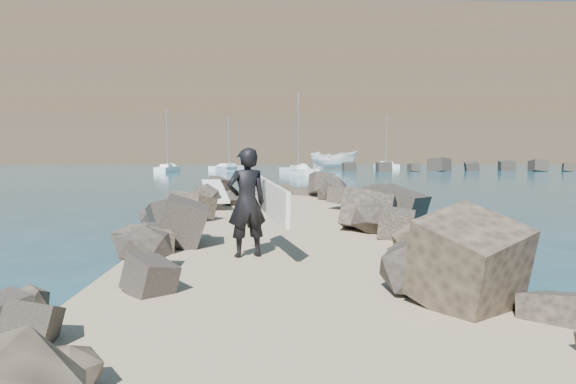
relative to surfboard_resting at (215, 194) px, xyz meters
name	(u,v)px	position (x,y,z in m)	size (l,w,h in m)	color
ground	(287,246)	(2.33, -4.25, -1.04)	(800.00, 800.00, 0.00)	#0F384C
jetty	(289,247)	(2.33, -6.25, -0.74)	(6.00, 26.00, 0.60)	#8C7759
riprap_left	(166,236)	(-0.57, -5.75, -0.54)	(2.60, 22.00, 1.00)	black
riprap_right	(409,235)	(5.23, -5.75, -0.54)	(2.60, 22.00, 1.00)	black
breakwater_secondary	(553,166)	(37.33, 50.75, -0.44)	(52.00, 4.00, 1.20)	black
headland	(306,108)	(12.33, 155.75, 14.96)	(360.00, 140.00, 32.00)	#2D4919
surfboard_resting	(215,194)	(0.00, 0.00, 0.00)	(0.67, 2.69, 0.09)	silver
boat_imported	(334,160)	(10.58, 59.68, 0.24)	(2.50, 6.64, 2.57)	white
surfer_with_board	(250,202)	(1.55, -8.96, 0.54)	(1.17, 2.39, 1.96)	black
sailboat_d	(386,166)	(18.64, 62.60, -0.70)	(2.53, 6.77, 8.03)	white
sailboat_f	(431,162)	(33.60, 91.80, -0.70)	(1.54, 5.52, 6.75)	white
sailboat_b	(229,168)	(-3.51, 51.98, -0.70)	(4.85, 5.19, 7.16)	white
sailboat_a	(167,169)	(-10.63, 48.61, -0.70)	(2.04, 6.39, 7.66)	white
sailboat_c	(298,171)	(4.77, 41.47, -0.70)	(4.01, 7.56, 8.93)	white
headland_buildings	(330,44)	(19.14, 147.95, 32.92)	(137.50, 30.50, 5.00)	white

